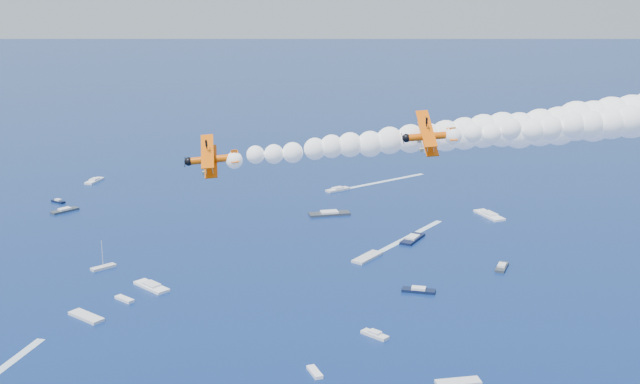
{
  "coord_description": "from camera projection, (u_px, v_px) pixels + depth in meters",
  "views": [
    {
      "loc": [
        15.15,
        -85.77,
        77.04
      ],
      "look_at": [
        5.04,
        17.71,
        49.03
      ],
      "focal_mm": 45.44,
      "sensor_mm": 36.0,
      "label": 1
    }
  ],
  "objects": [
    {
      "name": "biplane_lead",
      "position": [
        430.0,
        136.0,
        104.97
      ],
      "size": [
        8.14,
        10.02,
        8.18
      ],
      "primitive_type": null,
      "rotation": [
        -0.45,
        0.07,
        3.27
      ],
      "color": "#E35504"
    },
    {
      "name": "smoke_trail_trail",
      "position": [
        465.0,
        134.0,
        110.1
      ],
      "size": [
        70.19,
        32.52,
        11.87
      ],
      "primitive_type": null,
      "rotation": [
        0.0,
        0.0,
        3.35
      ],
      "color": "white"
    },
    {
      "name": "spectator_boats",
      "position": [
        363.0,
        265.0,
        220.38
      ],
      "size": [
        230.26,
        186.3,
        0.7
      ],
      "color": "silver",
      "rests_on": "ground"
    },
    {
      "name": "biplane_trail",
      "position": [
        212.0,
        159.0,
        107.28
      ],
      "size": [
        8.77,
        10.53,
        7.92
      ],
      "primitive_type": null,
      "rotation": [
        -0.37,
        0.07,
        3.35
      ],
      "color": "#E45704"
    },
    {
      "name": "boat_wakes",
      "position": [
        306.0,
        244.0,
        239.02
      ],
      "size": [
        97.73,
        199.08,
        0.04
      ],
      "color": "white",
      "rests_on": "ground"
    }
  ]
}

